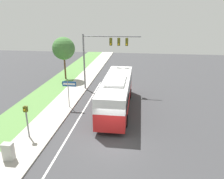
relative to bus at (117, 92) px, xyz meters
The scene contains 9 objects.
ground_plane 6.41m from the bus, 86.83° to the right, with size 80.00×80.00×0.00m, color #38383A.
sidewalk 8.67m from the bus, 133.81° to the right, with size 2.80×80.00×0.12m.
lane_divider_near 7.19m from the bus, 118.09° to the right, with size 0.14×30.00×0.01m.
bus is the anchor object (origin of this frame).
signal_gantry 7.04m from the bus, 112.11° to the left, with size 7.01×0.41×6.98m.
pedestrian_signal 8.86m from the bus, 134.48° to the right, with size 0.28×0.34×2.72m.
street_sign 4.82m from the bus, behind, with size 1.43×0.08×2.93m.
utility_cabinet 11.10m from the bus, 123.70° to the right, with size 0.68×0.44×1.23m.
roadside_tree 13.27m from the bus, 131.68° to the left, with size 3.21×3.21×6.09m.
Camera 1 is at (1.82, -14.23, 9.28)m, focal length 35.00 mm.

